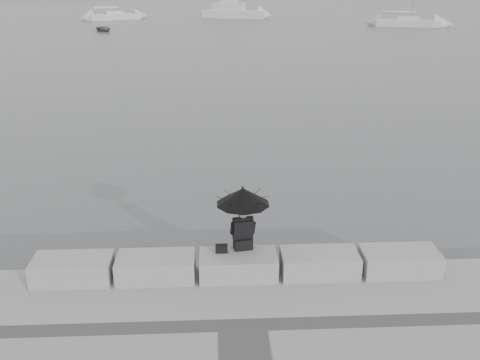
{
  "coord_description": "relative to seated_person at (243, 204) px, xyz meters",
  "views": [
    {
      "loc": [
        -0.42,
        -10.13,
        6.43
      ],
      "look_at": [
        0.2,
        3.0,
        1.31
      ],
      "focal_mm": 40.0,
      "sensor_mm": 36.0,
      "label": 1
    }
  ],
  "objects": [
    {
      "name": "stone_block_left",
      "position": [
        -1.81,
        -0.31,
        -1.24
      ],
      "size": [
        1.6,
        0.8,
        0.5
      ],
      "primitive_type": "cube",
      "color": "gray",
      "rests_on": "promenade"
    },
    {
      "name": "seated_person",
      "position": [
        0.0,
        0.0,
        0.0
      ],
      "size": [
        1.12,
        1.12,
        1.39
      ],
      "rotation": [
        0.0,
        0.0,
        0.18
      ],
      "color": "black",
      "rests_on": "stone_block_centre"
    },
    {
      "name": "dinghy",
      "position": [
        -13.49,
        55.54,
        -1.72
      ],
      "size": [
        3.45,
        2.91,
        0.55
      ],
      "primitive_type": "imported",
      "rotation": [
        0.0,
        0.0,
        0.58
      ],
      "color": "slate",
      "rests_on": "ground"
    },
    {
      "name": "stone_block_far_left",
      "position": [
        -3.51,
        -0.31,
        -1.24
      ],
      "size": [
        1.6,
        0.8,
        0.5
      ],
      "primitive_type": "cube",
      "color": "gray",
      "rests_on": "promenade"
    },
    {
      "name": "stone_block_right",
      "position": [
        1.59,
        -0.31,
        -1.24
      ],
      "size": [
        1.6,
        0.8,
        0.5
      ],
      "primitive_type": "cube",
      "color": "gray",
      "rests_on": "promenade"
    },
    {
      "name": "ground",
      "position": [
        -0.11,
        0.14,
        -1.99
      ],
      "size": [
        360.0,
        360.0,
        0.0
      ],
      "primitive_type": "plane",
      "color": "#494C4F",
      "rests_on": "ground"
    },
    {
      "name": "bag",
      "position": [
        -0.45,
        -0.18,
        -0.91
      ],
      "size": [
        0.25,
        0.14,
        0.16
      ],
      "primitive_type": "cube",
      "color": "black",
      "rests_on": "stone_block_centre"
    },
    {
      "name": "stone_block_far_right",
      "position": [
        3.29,
        -0.31,
        -1.24
      ],
      "size": [
        1.6,
        0.8,
        0.5
      ],
      "primitive_type": "cube",
      "color": "gray",
      "rests_on": "promenade"
    },
    {
      "name": "motor_cruiser",
      "position": [
        2.66,
        74.1,
        -1.1
      ],
      "size": [
        9.85,
        5.44,
        4.5
      ],
      "rotation": [
        0.0,
        0.0,
        -0.3
      ],
      "color": "silver",
      "rests_on": "ground"
    },
    {
      "name": "sailboat_right",
      "position": [
        24.17,
        59.6,
        -1.47
      ],
      "size": [
        8.15,
        4.66,
        12.9
      ],
      "rotation": [
        0.0,
        0.0,
        -0.31
      ],
      "color": "silver",
      "rests_on": "ground"
    },
    {
      "name": "stone_block_centre",
      "position": [
        -0.11,
        -0.31,
        -1.24
      ],
      "size": [
        1.6,
        0.8,
        0.5
      ],
      "primitive_type": "cube",
      "color": "gray",
      "rests_on": "promenade"
    },
    {
      "name": "sailboat_left",
      "position": [
        -15.14,
        72.4,
        -1.46
      ],
      "size": [
        7.55,
        5.33,
        12.9
      ],
      "rotation": [
        0.0,
        0.0,
        0.45
      ],
      "color": "silver",
      "rests_on": "ground"
    }
  ]
}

